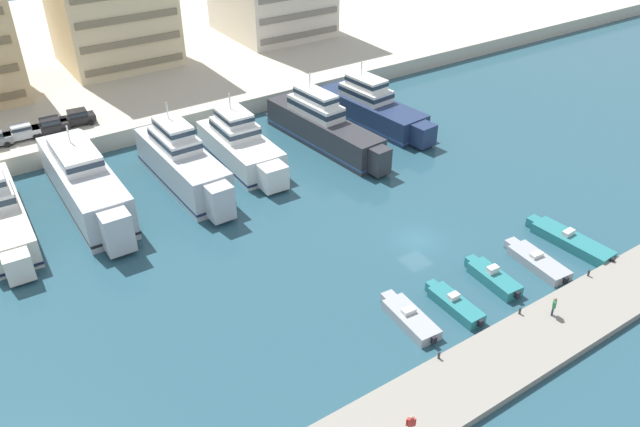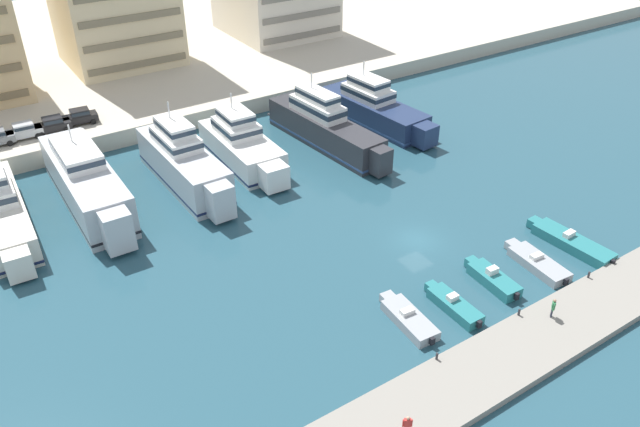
{
  "view_description": "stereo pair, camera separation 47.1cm",
  "coord_description": "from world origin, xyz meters",
  "px_view_note": "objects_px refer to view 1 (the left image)",
  "views": [
    {
      "loc": [
        -33.65,
        -34.12,
        33.27
      ],
      "look_at": [
        -7.17,
        5.5,
        2.5
      ],
      "focal_mm": 35.0,
      "sensor_mm": 36.0,
      "label": 1
    },
    {
      "loc": [
        -33.26,
        -34.38,
        33.27
      ],
      "look_at": [
        -7.17,
        5.5,
        2.5
      ],
      "focal_mm": 35.0,
      "sensor_mm": 36.0,
      "label": 2
    }
  ],
  "objects_px": {
    "car_black_mid_left": "(50,125)",
    "pedestrian_mid_deck": "(411,423)",
    "car_black_center_left": "(77,117)",
    "yacht_silver_center_left": "(183,164)",
    "yacht_charcoal_center_right": "(323,126)",
    "yacht_silver_mid_left": "(85,184)",
    "car_silver_left": "(21,132)",
    "motorboat_teal_mid_left": "(493,278)",
    "motorboat_grey_far_left": "(410,318)",
    "motorboat_teal_left": "(454,304)",
    "motorboat_teal_center": "(570,240)",
    "yacht_navy_mid_right": "(372,108)",
    "yacht_white_center": "(241,146)",
    "motorboat_grey_center_left": "(537,261)",
    "pedestrian_near_edge": "(554,305)"
  },
  "relations": [
    {
      "from": "motorboat_grey_far_left",
      "to": "yacht_navy_mid_right",
      "type": "bearing_deg",
      "value": 56.77
    },
    {
      "from": "yacht_navy_mid_right",
      "to": "motorboat_teal_left",
      "type": "xyz_separation_m",
      "value": [
        -16.19,
        -31.58,
        -1.58
      ]
    },
    {
      "from": "yacht_navy_mid_right",
      "to": "motorboat_teal_left",
      "type": "distance_m",
      "value": 35.52
    },
    {
      "from": "motorboat_grey_center_left",
      "to": "car_black_center_left",
      "type": "relative_size",
      "value": 1.62
    },
    {
      "from": "yacht_navy_mid_right",
      "to": "motorboat_grey_far_left",
      "type": "xyz_separation_m",
      "value": [
        -20.17,
        -30.8,
        -1.61
      ]
    },
    {
      "from": "yacht_silver_center_left",
      "to": "motorboat_teal_left",
      "type": "bearing_deg",
      "value": -71.86
    },
    {
      "from": "motorboat_teal_mid_left",
      "to": "motorboat_teal_center",
      "type": "xyz_separation_m",
      "value": [
        9.88,
        -0.13,
        -0.02
      ]
    },
    {
      "from": "yacht_white_center",
      "to": "car_black_center_left",
      "type": "height_order",
      "value": "yacht_white_center"
    },
    {
      "from": "yacht_navy_mid_right",
      "to": "car_black_mid_left",
      "type": "relative_size",
      "value": 4.47
    },
    {
      "from": "motorboat_teal_center",
      "to": "car_black_center_left",
      "type": "height_order",
      "value": "car_black_center_left"
    },
    {
      "from": "yacht_silver_mid_left",
      "to": "car_silver_left",
      "type": "distance_m",
      "value": 14.93
    },
    {
      "from": "yacht_silver_center_left",
      "to": "motorboat_grey_center_left",
      "type": "distance_m",
      "value": 36.01
    },
    {
      "from": "yacht_white_center",
      "to": "yacht_navy_mid_right",
      "type": "height_order",
      "value": "yacht_white_center"
    },
    {
      "from": "yacht_charcoal_center_right",
      "to": "yacht_navy_mid_right",
      "type": "bearing_deg",
      "value": 10.7
    },
    {
      "from": "pedestrian_mid_deck",
      "to": "motorboat_grey_center_left",
      "type": "bearing_deg",
      "value": 19.83
    },
    {
      "from": "yacht_silver_center_left",
      "to": "motorboat_grey_far_left",
      "type": "bearing_deg",
      "value": -78.67
    },
    {
      "from": "yacht_silver_center_left",
      "to": "yacht_charcoal_center_right",
      "type": "relative_size",
      "value": 0.89
    },
    {
      "from": "yacht_silver_center_left",
      "to": "yacht_navy_mid_right",
      "type": "height_order",
      "value": "yacht_silver_center_left"
    },
    {
      "from": "motorboat_grey_center_left",
      "to": "car_black_mid_left",
      "type": "distance_m",
      "value": 54.55
    },
    {
      "from": "motorboat_teal_mid_left",
      "to": "pedestrian_near_edge",
      "type": "distance_m",
      "value": 5.94
    },
    {
      "from": "yacht_silver_mid_left",
      "to": "pedestrian_mid_deck",
      "type": "bearing_deg",
      "value": -77.87
    },
    {
      "from": "motorboat_grey_far_left",
      "to": "car_black_center_left",
      "type": "relative_size",
      "value": 1.5
    },
    {
      "from": "motorboat_grey_far_left",
      "to": "car_silver_left",
      "type": "xyz_separation_m",
      "value": [
        -18.33,
        45.47,
        2.69
      ]
    },
    {
      "from": "car_black_mid_left",
      "to": "pedestrian_mid_deck",
      "type": "xyz_separation_m",
      "value": [
        8.09,
        -53.63,
        -1.53
      ]
    },
    {
      "from": "yacht_silver_mid_left",
      "to": "pedestrian_mid_deck",
      "type": "height_order",
      "value": "yacht_silver_mid_left"
    },
    {
      "from": "motorboat_grey_far_left",
      "to": "motorboat_teal_center",
      "type": "height_order",
      "value": "motorboat_teal_center"
    },
    {
      "from": "motorboat_grey_center_left",
      "to": "car_black_center_left",
      "type": "distance_m",
      "value": 53.41
    },
    {
      "from": "motorboat_teal_center",
      "to": "car_black_mid_left",
      "type": "height_order",
      "value": "car_black_mid_left"
    },
    {
      "from": "motorboat_teal_left",
      "to": "pedestrian_near_edge",
      "type": "bearing_deg",
      "value": -45.18
    },
    {
      "from": "car_silver_left",
      "to": "pedestrian_mid_deck",
      "type": "xyz_separation_m",
      "value": [
        11.24,
        -53.71,
        -1.53
      ]
    },
    {
      "from": "motorboat_teal_center",
      "to": "motorboat_grey_center_left",
      "type": "bearing_deg",
      "value": -175.76
    },
    {
      "from": "yacht_silver_mid_left",
      "to": "motorboat_teal_mid_left",
      "type": "height_order",
      "value": "yacht_silver_mid_left"
    },
    {
      "from": "motorboat_teal_mid_left",
      "to": "motorboat_teal_center",
      "type": "relative_size",
      "value": 0.68
    },
    {
      "from": "car_black_mid_left",
      "to": "car_black_center_left",
      "type": "xyz_separation_m",
      "value": [
        3.24,
        0.59,
        0.0
      ]
    },
    {
      "from": "motorboat_grey_far_left",
      "to": "motorboat_teal_left",
      "type": "bearing_deg",
      "value": -11.08
    },
    {
      "from": "motorboat_teal_left",
      "to": "motorboat_teal_center",
      "type": "xyz_separation_m",
      "value": [
        14.85,
        0.48,
        0.03
      ]
    },
    {
      "from": "yacht_charcoal_center_right",
      "to": "yacht_silver_mid_left",
      "type": "bearing_deg",
      "value": 176.52
    },
    {
      "from": "yacht_charcoal_center_right",
      "to": "car_silver_left",
      "type": "xyz_separation_m",
      "value": [
        -29.94,
        16.29,
        0.8
      ]
    },
    {
      "from": "motorboat_teal_center",
      "to": "pedestrian_near_edge",
      "type": "distance_m",
      "value": 11.28
    },
    {
      "from": "yacht_silver_mid_left",
      "to": "car_black_mid_left",
      "type": "bearing_deg",
      "value": 88.8
    },
    {
      "from": "car_black_center_left",
      "to": "pedestrian_mid_deck",
      "type": "distance_m",
      "value": 54.46
    },
    {
      "from": "yacht_charcoal_center_right",
      "to": "pedestrian_near_edge",
      "type": "height_order",
      "value": "yacht_charcoal_center_right"
    },
    {
      "from": "motorboat_teal_left",
      "to": "motorboat_teal_center",
      "type": "height_order",
      "value": "motorboat_teal_center"
    },
    {
      "from": "yacht_navy_mid_right",
      "to": "motorboat_teal_mid_left",
      "type": "distance_m",
      "value": 32.97
    },
    {
      "from": "yacht_white_center",
      "to": "yacht_navy_mid_right",
      "type": "bearing_deg",
      "value": 0.73
    },
    {
      "from": "yacht_navy_mid_right",
      "to": "motorboat_grey_far_left",
      "type": "relative_size",
      "value": 2.96
    },
    {
      "from": "yacht_silver_center_left",
      "to": "yacht_charcoal_center_right",
      "type": "bearing_deg",
      "value": -0.48
    },
    {
      "from": "yacht_silver_center_left",
      "to": "yacht_navy_mid_right",
      "type": "distance_m",
      "value": 26.1
    },
    {
      "from": "yacht_navy_mid_right",
      "to": "motorboat_teal_center",
      "type": "relative_size",
      "value": 2.15
    },
    {
      "from": "yacht_silver_center_left",
      "to": "motorboat_teal_center",
      "type": "xyz_separation_m",
      "value": [
        24.72,
        -29.62,
        -2.06
      ]
    }
  ]
}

